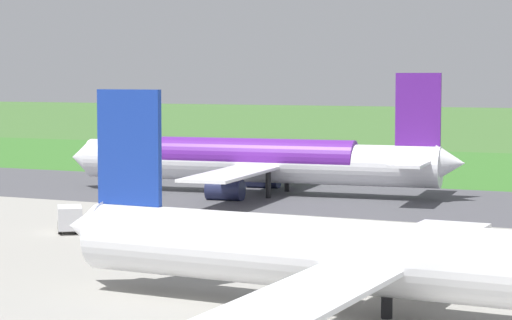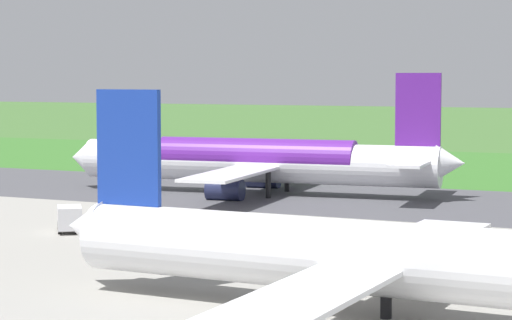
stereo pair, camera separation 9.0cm
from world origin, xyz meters
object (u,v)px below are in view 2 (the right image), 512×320
airliner_parked_near (382,257)px  no_stopping_sign (423,160)px  traffic_cone_orange (407,164)px  service_truck_fuel (69,218)px  airliner_main (259,161)px

airliner_parked_near → no_stopping_sign: airliner_parked_near is taller
no_stopping_sign → traffic_cone_orange: 4.55m
traffic_cone_orange → service_truck_fuel: bearing=84.8°
airliner_main → no_stopping_sign: airliner_main is taller
service_truck_fuel → no_stopping_sign: bearing=-97.8°
airliner_main → service_truck_fuel: (2.98, 37.47, -2.95)m
airliner_parked_near → no_stopping_sign: (27.70, -105.70, -2.59)m
no_stopping_sign → airliner_parked_near: bearing=104.7°
airliner_parked_near → traffic_cone_orange: airliner_parked_near is taller
airliner_main → traffic_cone_orange: 49.98m
airliner_main → service_truck_fuel: bearing=85.5°
airliner_parked_near → service_truck_fuel: (39.26, -21.28, -2.52)m
service_truck_fuel → airliner_main: bearing=-94.5°
airliner_main → traffic_cone_orange: airliner_main is taller
airliner_parked_near → service_truck_fuel: bearing=-28.5°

